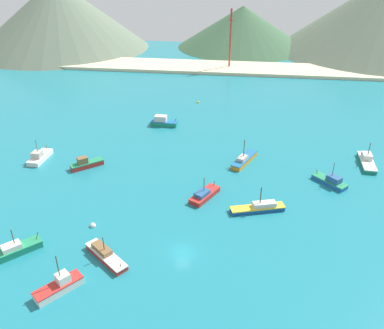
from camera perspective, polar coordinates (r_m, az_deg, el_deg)
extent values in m
cube|color=teal|center=(93.78, 1.47, -0.57)|extent=(260.00, 280.00, 0.50)
cube|color=orange|center=(96.61, 7.52, 0.61)|extent=(6.23, 10.01, 0.99)
cube|color=#1E669E|center=(96.33, 7.55, 0.93)|extent=(6.36, 10.22, 0.20)
cube|color=#B2ADA3|center=(95.09, 7.24, 0.90)|extent=(2.77, 3.34, 0.83)
cylinder|color=#4C3823|center=(94.44, 7.49, 2.37)|extent=(0.18, 0.18, 4.13)
cube|color=#198466|center=(103.61, 23.79, 0.22)|extent=(3.40, 9.89, 0.82)
cube|color=white|center=(103.38, 23.85, 0.47)|extent=(3.47, 10.09, 0.20)
cube|color=beige|center=(104.14, 23.81, 1.13)|extent=(2.30, 3.10, 1.25)
cylinder|color=#4C3823|center=(102.71, 24.10, 2.06)|extent=(0.16, 0.16, 3.12)
cube|color=#1E5BA8|center=(92.26, 19.11, -2.38)|extent=(7.26, 7.26, 0.79)
cube|color=#238C5B|center=(92.02, 19.16, -2.12)|extent=(7.41, 7.40, 0.20)
cube|color=#28568C|center=(91.24, 19.72, -1.96)|extent=(3.47, 3.46, 1.28)
cylinder|color=#4C3823|center=(93.40, 17.49, -1.03)|extent=(0.43, 0.43, 1.08)
cylinder|color=#4C3823|center=(90.49, 19.64, -0.65)|extent=(0.12, 0.12, 3.00)
cube|color=silver|center=(65.64, -18.59, -16.50)|extent=(6.39, 7.09, 1.18)
cube|color=red|center=(65.17, -18.68, -16.07)|extent=(6.52, 7.23, 0.20)
cube|color=silver|center=(64.83, -18.07, -15.22)|extent=(2.52, 2.52, 1.45)
cylinder|color=#4C3823|center=(63.00, -18.74, -13.62)|extent=(0.16, 0.16, 3.80)
cube|color=silver|center=(103.79, -20.95, 0.90)|extent=(3.18, 7.85, 0.95)
cube|color=white|center=(103.54, -21.00, 1.19)|extent=(3.24, 8.01, 0.20)
cube|color=#B2ADA3|center=(102.45, -21.34, 1.35)|extent=(2.26, 2.30, 1.46)
cylinder|color=#4C3823|center=(105.98, -20.18, 2.32)|extent=(0.14, 0.57, 1.29)
cylinder|color=#4C3823|center=(101.88, -21.43, 2.56)|extent=(0.11, 0.11, 2.94)
cube|color=#198466|center=(74.96, -23.65, -11.14)|extent=(7.06, 7.10, 1.07)
cube|color=#238C5B|center=(74.58, -23.75, -10.76)|extent=(7.20, 7.24, 0.20)
cube|color=silver|center=(74.16, -24.53, -10.68)|extent=(3.45, 3.46, 0.87)
cylinder|color=#4C3823|center=(74.66, -21.35, -9.53)|extent=(0.53, 0.53, 1.45)
cylinder|color=#4C3823|center=(73.15, -24.36, -9.40)|extent=(0.16, 0.16, 2.82)
cube|color=red|center=(69.24, -12.20, -12.84)|extent=(8.71, 7.58, 0.81)
cube|color=white|center=(68.92, -12.24, -12.53)|extent=(8.89, 7.73, 0.20)
cube|color=brown|center=(69.38, -12.83, -11.72)|extent=(4.21, 3.83, 0.83)
cylinder|color=#4C3823|center=(65.83, -10.23, -14.07)|extent=(0.47, 0.41, 1.11)
cylinder|color=#4C3823|center=(67.78, -12.60, -10.99)|extent=(0.16, 0.16, 2.46)
cube|color=red|center=(96.90, -14.82, -0.04)|extent=(7.15, 6.56, 1.07)
cube|color=#238C5B|center=(96.61, -14.87, 0.29)|extent=(7.29, 6.70, 0.20)
cube|color=brown|center=(96.00, -15.46, 0.58)|extent=(2.78, 2.71, 1.47)
cube|color=red|center=(82.55, 1.84, -4.47)|extent=(6.02, 8.14, 0.89)
cube|color=red|center=(82.26, 1.84, -4.15)|extent=(6.14, 8.30, 0.20)
cube|color=#28568C|center=(81.30, 1.46, -4.15)|extent=(3.32, 3.86, 0.80)
cylinder|color=#4C3823|center=(84.48, 3.19, -2.80)|extent=(0.36, 0.53, 1.21)
cylinder|color=#4C3823|center=(80.77, 1.74, -2.83)|extent=(0.16, 0.16, 2.93)
cube|color=#198466|center=(116.59, -4.02, 5.91)|extent=(7.67, 3.15, 1.09)
cube|color=#1E669E|center=(116.34, -4.03, 6.20)|extent=(7.83, 3.21, 0.20)
cube|color=beige|center=(116.21, -4.51, 6.63)|extent=(3.45, 2.29, 1.60)
cylinder|color=#4C3823|center=(115.38, -2.38, 6.41)|extent=(0.64, 0.14, 1.48)
cube|color=#14478C|center=(79.65, 9.38, -6.34)|extent=(10.78, 5.22, 0.74)
cube|color=gold|center=(79.38, 9.40, -6.06)|extent=(10.99, 5.33, 0.20)
cube|color=beige|center=(79.48, 10.35, -5.63)|extent=(4.85, 2.92, 0.89)
cylinder|color=#4C3823|center=(77.98, 9.85, -4.36)|extent=(0.20, 0.20, 3.54)
sphere|color=silver|center=(76.90, -14.04, -8.50)|extent=(1.08, 1.08, 1.08)
sphere|color=gold|center=(134.22, 0.88, 8.92)|extent=(0.87, 0.87, 0.87)
cube|color=beige|center=(174.62, 4.72, 13.69)|extent=(247.00, 19.42, 1.20)
cone|color=#60705B|center=(220.99, -18.57, 19.74)|extent=(87.21, 87.21, 32.67)
cone|color=#3D6042|center=(215.53, 7.25, 19.03)|extent=(66.09, 66.09, 20.22)
cylinder|color=#B7332D|center=(172.35, 5.51, 17.41)|extent=(0.78, 0.78, 24.35)
cylinder|color=#B7332D|center=(171.01, 5.64, 19.97)|extent=(2.43, 0.39, 0.39)
cylinder|color=#B7332D|center=(171.81, 5.56, 18.36)|extent=(0.39, 1.95, 0.39)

